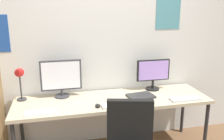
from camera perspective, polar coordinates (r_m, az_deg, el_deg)
wall_back at (r=3.26m, az=-1.49°, el=5.22°), size 4.75×0.11×2.60m
desk at (r=3.03m, az=0.22°, el=-7.53°), size 2.35×0.68×0.74m
monitor_left at (r=3.06m, az=-11.70°, el=-1.67°), size 0.49×0.18×0.47m
monitor_right at (r=3.31m, az=9.51°, el=-0.64°), size 0.45×0.18×0.41m
desk_lamp at (r=3.05m, az=-20.66°, el=-1.55°), size 0.11×0.15×0.44m
keyboard_left at (r=2.74m, az=-16.22°, el=-9.43°), size 0.32×0.13×0.02m
keyboard_center at (r=2.81m, az=1.31°, el=-8.18°), size 0.36×0.13×0.02m
keyboard_right at (r=3.11m, az=16.58°, el=-6.46°), size 0.37×0.13×0.02m
computer_mouse at (r=2.79m, az=-3.32°, el=-8.23°), size 0.06×0.10×0.03m
laptop_closed at (r=3.09m, az=6.66°, el=-6.00°), size 0.35×0.26×0.02m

